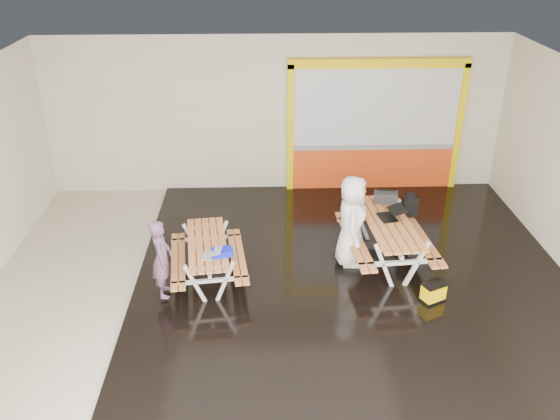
{
  "coord_description": "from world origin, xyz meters",
  "views": [
    {
      "loc": [
        -0.32,
        -8.39,
        5.7
      ],
      "look_at": [
        0.0,
        0.9,
        1.0
      ],
      "focal_mm": 37.64,
      "sensor_mm": 36.0,
      "label": 1
    }
  ],
  "objects_px": {
    "laptop_right": "(391,214)",
    "toolbox": "(386,197)",
    "person_left": "(162,258)",
    "laptop_left": "(211,254)",
    "backpack": "(410,205)",
    "picnic_table_right": "(388,231)",
    "blue_pouch": "(222,252)",
    "picnic_table_left": "(208,252)",
    "dark_case": "(365,257)",
    "person_right": "(352,221)",
    "fluke_bag": "(433,292)"
  },
  "relations": [
    {
      "from": "blue_pouch",
      "to": "toolbox",
      "type": "height_order",
      "value": "toolbox"
    },
    {
      "from": "person_right",
      "to": "laptop_right",
      "type": "distance_m",
      "value": 0.75
    },
    {
      "from": "picnic_table_left",
      "to": "laptop_right",
      "type": "xyz_separation_m",
      "value": [
        3.23,
        0.6,
        0.35
      ]
    },
    {
      "from": "picnic_table_left",
      "to": "person_right",
      "type": "xyz_separation_m",
      "value": [
        2.5,
        0.41,
        0.33
      ]
    },
    {
      "from": "person_left",
      "to": "laptop_left",
      "type": "xyz_separation_m",
      "value": [
        0.79,
        0.09,
        0.01
      ]
    },
    {
      "from": "laptop_right",
      "to": "blue_pouch",
      "type": "bearing_deg",
      "value": -161.52
    },
    {
      "from": "picnic_table_left",
      "to": "blue_pouch",
      "type": "height_order",
      "value": "blue_pouch"
    },
    {
      "from": "person_left",
      "to": "laptop_left",
      "type": "bearing_deg",
      "value": -87.31
    },
    {
      "from": "picnic_table_right",
      "to": "blue_pouch",
      "type": "xyz_separation_m",
      "value": [
        -2.89,
        -0.84,
        0.13
      ]
    },
    {
      "from": "picnic_table_right",
      "to": "laptop_left",
      "type": "bearing_deg",
      "value": -163.69
    },
    {
      "from": "picnic_table_left",
      "to": "picnic_table_right",
      "type": "relative_size",
      "value": 0.87
    },
    {
      "from": "person_right",
      "to": "fluke_bag",
      "type": "height_order",
      "value": "person_right"
    },
    {
      "from": "picnic_table_right",
      "to": "person_left",
      "type": "xyz_separation_m",
      "value": [
        -3.85,
        -0.98,
        0.12
      ]
    },
    {
      "from": "picnic_table_right",
      "to": "toolbox",
      "type": "relative_size",
      "value": 4.8
    },
    {
      "from": "laptop_right",
      "to": "toolbox",
      "type": "bearing_deg",
      "value": 87.37
    },
    {
      "from": "picnic_table_left",
      "to": "picnic_table_right",
      "type": "distance_m",
      "value": 3.2
    },
    {
      "from": "person_left",
      "to": "backpack",
      "type": "height_order",
      "value": "person_left"
    },
    {
      "from": "laptop_right",
      "to": "dark_case",
      "type": "bearing_deg",
      "value": -159.24
    },
    {
      "from": "blue_pouch",
      "to": "backpack",
      "type": "height_order",
      "value": "backpack"
    },
    {
      "from": "person_left",
      "to": "backpack",
      "type": "distance_m",
      "value": 4.75
    },
    {
      "from": "blue_pouch",
      "to": "laptop_left",
      "type": "bearing_deg",
      "value": -163.04
    },
    {
      "from": "picnic_table_right",
      "to": "dark_case",
      "type": "bearing_deg",
      "value": -176.33
    },
    {
      "from": "blue_pouch",
      "to": "picnic_table_right",
      "type": "bearing_deg",
      "value": 16.27
    },
    {
      "from": "picnic_table_right",
      "to": "backpack",
      "type": "height_order",
      "value": "backpack"
    },
    {
      "from": "person_right",
      "to": "blue_pouch",
      "type": "bearing_deg",
      "value": 116.28
    },
    {
      "from": "person_left",
      "to": "person_right",
      "type": "height_order",
      "value": "person_right"
    },
    {
      "from": "toolbox",
      "to": "laptop_left",
      "type": "bearing_deg",
      "value": -152.15
    },
    {
      "from": "person_left",
      "to": "laptop_left",
      "type": "relative_size",
      "value": 3.95
    },
    {
      "from": "person_left",
      "to": "blue_pouch",
      "type": "xyz_separation_m",
      "value": [
        0.96,
        0.14,
        0.02
      ]
    },
    {
      "from": "picnic_table_right",
      "to": "blue_pouch",
      "type": "distance_m",
      "value": 3.01
    },
    {
      "from": "laptop_right",
      "to": "dark_case",
      "type": "distance_m",
      "value": 0.92
    },
    {
      "from": "picnic_table_right",
      "to": "laptop_right",
      "type": "xyz_separation_m",
      "value": [
        0.06,
        0.14,
        0.26
      ]
    },
    {
      "from": "laptop_left",
      "to": "fluke_bag",
      "type": "height_order",
      "value": "laptop_left"
    },
    {
      "from": "picnic_table_right",
      "to": "dark_case",
      "type": "relative_size",
      "value": 5.25
    },
    {
      "from": "laptop_right",
      "to": "person_left",
      "type": "bearing_deg",
      "value": -163.94
    },
    {
      "from": "toolbox",
      "to": "fluke_bag",
      "type": "relative_size",
      "value": 1.05
    },
    {
      "from": "person_left",
      "to": "blue_pouch",
      "type": "relative_size",
      "value": 4.09
    },
    {
      "from": "dark_case",
      "to": "laptop_left",
      "type": "bearing_deg",
      "value": -162.0
    },
    {
      "from": "person_left",
      "to": "toolbox",
      "type": "xyz_separation_m",
      "value": [
        3.94,
        1.75,
        0.18
      ]
    },
    {
      "from": "person_right",
      "to": "dark_case",
      "type": "xyz_separation_m",
      "value": [
        0.28,
        0.02,
        -0.76
      ]
    },
    {
      "from": "person_left",
      "to": "dark_case",
      "type": "height_order",
      "value": "person_left"
    },
    {
      "from": "toolbox",
      "to": "dark_case",
      "type": "xyz_separation_m",
      "value": [
        -0.47,
        -0.79,
        -0.82
      ]
    },
    {
      "from": "person_right",
      "to": "fluke_bag",
      "type": "distance_m",
      "value": 1.84
    },
    {
      "from": "laptop_right",
      "to": "blue_pouch",
      "type": "distance_m",
      "value": 3.12
    },
    {
      "from": "picnic_table_left",
      "to": "laptop_right",
      "type": "distance_m",
      "value": 3.3
    },
    {
      "from": "picnic_table_right",
      "to": "fluke_bag",
      "type": "height_order",
      "value": "picnic_table_right"
    },
    {
      "from": "laptop_right",
      "to": "dark_case",
      "type": "xyz_separation_m",
      "value": [
        -0.44,
        -0.17,
        -0.78
      ]
    },
    {
      "from": "person_left",
      "to": "toolbox",
      "type": "height_order",
      "value": "person_left"
    },
    {
      "from": "dark_case",
      "to": "picnic_table_right",
      "type": "bearing_deg",
      "value": 3.67
    },
    {
      "from": "person_left",
      "to": "dark_case",
      "type": "bearing_deg",
      "value": -78.18
    }
  ]
}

